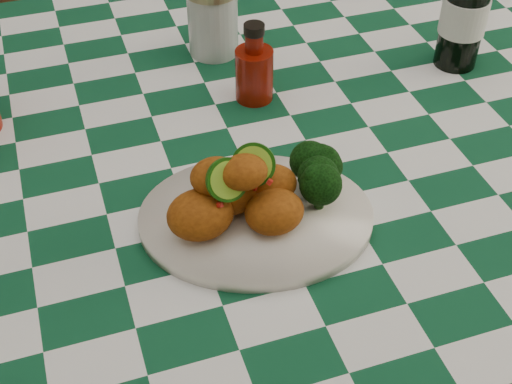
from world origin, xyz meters
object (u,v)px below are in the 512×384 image
object	(u,v)px
plate	(256,218)
mason_jar	(213,20)
wooden_chair_right	(232,51)
dining_table	(233,294)
ketchup_bottle	(254,62)
fried_chicken_pile	(242,187)

from	to	relation	value
plate	mason_jar	world-z (taller)	mason_jar
plate	wooden_chair_right	bearing A→B (deg)	75.37
dining_table	plate	distance (m)	0.45
ketchup_bottle	mason_jar	distance (m)	0.16
plate	fried_chicken_pile	xyz separation A→B (m)	(-0.02, 0.00, 0.06)
dining_table	fried_chicken_pile	xyz separation A→B (m)	(-0.04, -0.21, 0.46)
mason_jar	ketchup_bottle	bearing A→B (deg)	-81.71
wooden_chair_right	mason_jar	bearing A→B (deg)	-118.54
dining_table	ketchup_bottle	world-z (taller)	ketchup_bottle
plate	wooden_chair_right	world-z (taller)	wooden_chair_right
fried_chicken_pile	mason_jar	world-z (taller)	mason_jar
dining_table	plate	bearing A→B (deg)	-96.26
fried_chicken_pile	wooden_chair_right	xyz separation A→B (m)	(0.26, 0.92, -0.38)
ketchup_bottle	mason_jar	size ratio (longest dim) A/B	1.05
fried_chicken_pile	mason_jar	xyz separation A→B (m)	(0.08, 0.43, -0.01)
plate	fried_chicken_pile	size ratio (longest dim) A/B	1.94
plate	ketchup_bottle	xyz separation A→B (m)	(0.09, 0.27, 0.06)
ketchup_bottle	wooden_chair_right	distance (m)	0.76
plate	fried_chicken_pile	bearing A→B (deg)	180.00
dining_table	wooden_chair_right	bearing A→B (deg)	73.02
dining_table	mason_jar	xyz separation A→B (m)	(0.04, 0.22, 0.45)
ketchup_bottle	wooden_chair_right	size ratio (longest dim) A/B	0.14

